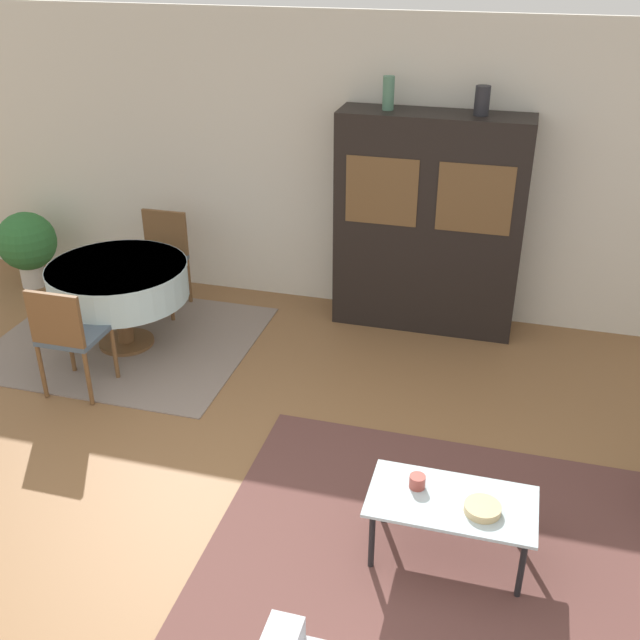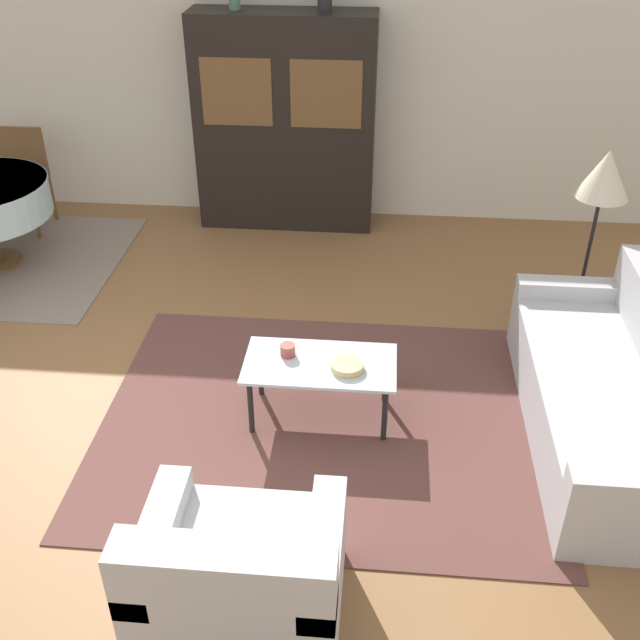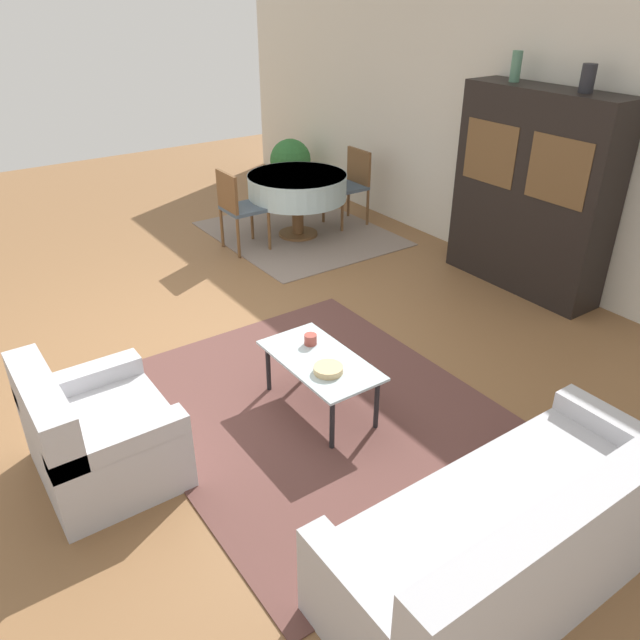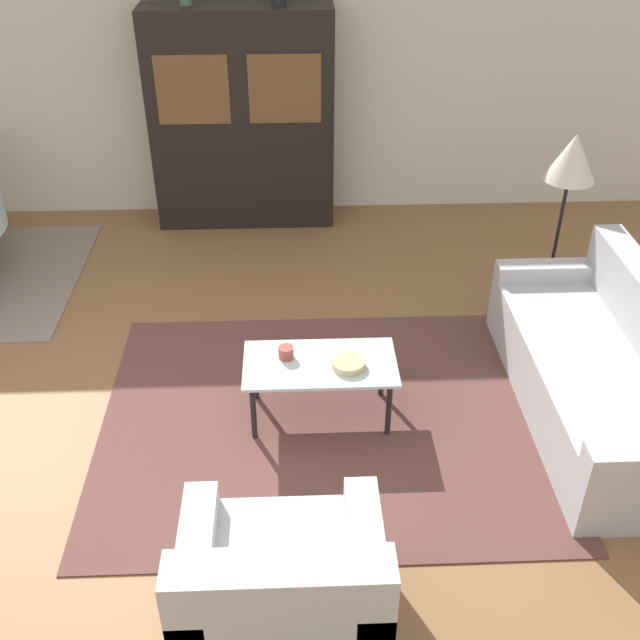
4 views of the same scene
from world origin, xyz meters
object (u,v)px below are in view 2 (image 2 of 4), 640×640
object	(u,v)px
coffee_table	(320,369)
floor_lamp	(604,181)
armchair	(240,580)
display_cabinet	(285,124)
bowl	(347,366)
cup	(288,350)
dining_chair_far	(20,172)
couch	(614,398)

from	to	relation	value
coffee_table	floor_lamp	distance (m)	2.48
armchair	floor_lamp	size ratio (longest dim) A/B	0.69
display_cabinet	bowl	bearing A→B (deg)	-75.78
floor_lamp	cup	xyz separation A→B (m)	(-2.11, -1.35, -0.66)
armchair	dining_chair_far	distance (m)	5.02
armchair	cup	world-z (taller)	armchair
coffee_table	cup	world-z (taller)	cup
coffee_table	display_cabinet	size ratio (longest dim) A/B	0.49
coffee_table	bowl	world-z (taller)	bowl
couch	floor_lamp	xyz separation A→B (m)	(0.09, 1.43, 0.83)
cup	bowl	bearing A→B (deg)	-16.21
coffee_table	floor_lamp	xyz separation A→B (m)	(1.90, 1.41, 0.74)
armchair	bowl	distance (m)	1.55
coffee_table	dining_chair_far	distance (m)	4.02
armchair	dining_chair_far	bearing A→B (deg)	124.20
floor_lamp	bowl	size ratio (longest dim) A/B	6.62
armchair	couch	bearing A→B (deg)	36.73
cup	bowl	distance (m)	0.40
couch	armchair	bearing A→B (deg)	126.73
dining_chair_far	armchair	bearing A→B (deg)	124.20
couch	cup	xyz separation A→B (m)	(-2.02, 0.08, 0.17)
couch	floor_lamp	size ratio (longest dim) A/B	1.53
coffee_table	bowl	distance (m)	0.19
dining_chair_far	cup	bearing A→B (deg)	138.16
dining_chair_far	floor_lamp	size ratio (longest dim) A/B	0.68
coffee_table	dining_chair_far	size ratio (longest dim) A/B	1.03
armchair	floor_lamp	bearing A→B (deg)	54.16
display_cabinet	dining_chair_far	xyz separation A→B (m)	(-2.47, -0.31, -0.43)
couch	armchair	world-z (taller)	couch
display_cabinet	floor_lamp	size ratio (longest dim) A/B	1.44
dining_chair_far	bowl	size ratio (longest dim) A/B	4.52
armchair	coffee_table	world-z (taller)	armchair
dining_chair_far	floor_lamp	bearing A→B (deg)	166.39
floor_lamp	cup	bearing A→B (deg)	-147.38
couch	coffee_table	xyz separation A→B (m)	(-1.81, 0.02, 0.09)
floor_lamp	cup	distance (m)	2.59
armchair	display_cabinet	distance (m)	4.53
armchair	coffee_table	bearing A→B (deg)	81.38
dining_chair_far	bowl	bearing A→B (deg)	140.51
display_cabinet	cup	bearing A→B (deg)	-82.58
couch	floor_lamp	distance (m)	1.65
dining_chair_far	bowl	world-z (taller)	dining_chair_far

